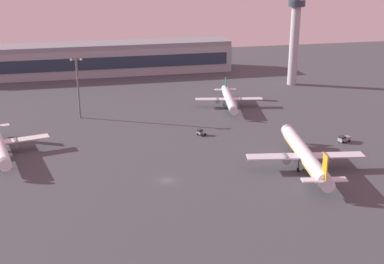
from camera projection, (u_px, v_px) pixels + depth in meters
ground_plane at (167, 180)px, 143.73m from camera, size 416.00×416.00×0.00m
terminal_building at (91, 59)px, 270.32m from camera, size 149.72×22.40×16.40m
control_tower at (295, 31)px, 242.66m from camera, size 8.00×8.00×45.81m
airplane_far_stand at (305, 155)px, 150.36m from camera, size 34.98×44.74×11.51m
airplane_taxiway_distant at (229, 99)px, 212.20m from camera, size 28.14×35.96×9.27m
pushback_tug at (200, 132)px, 179.67m from camera, size 3.18×3.56×2.05m
cargo_loader at (344, 139)px, 172.88m from camera, size 4.51×2.97×2.25m
apron_light_central at (78, 84)px, 194.75m from camera, size 4.80×0.90×23.56m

